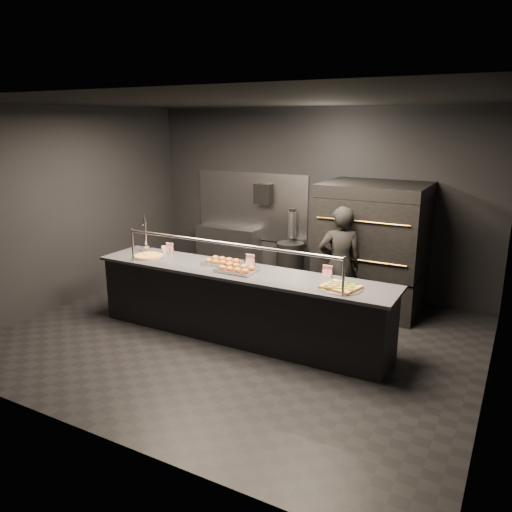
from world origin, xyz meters
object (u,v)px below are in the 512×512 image
service_counter (239,303)px  prep_shelf (228,251)px  fire_extinguisher (292,224)px  beer_tap (146,240)px  towel_dispenser (264,194)px  round_pizza (148,256)px  slider_tray_b (237,269)px  trash_bin (290,265)px  worker (340,265)px  slider_tray_a (222,262)px  square_pizza (341,287)px  pizza_oven (372,246)px

service_counter → prep_shelf: (-1.60, 2.32, -0.01)m
fire_extinguisher → beer_tap: bearing=-121.6°
towel_dispenser → round_pizza: towel_dispenser is taller
towel_dispenser → slider_tray_b: 2.66m
prep_shelf → slider_tray_b: 2.90m
towel_dispenser → trash_bin: towel_dispenser is taller
towel_dispenser → fire_extinguisher: bearing=1.0°
trash_bin → worker: size_ratio=0.47×
prep_shelf → round_pizza: (0.15, -2.37, 0.49)m
fire_extinguisher → slider_tray_b: (0.35, -2.45, -0.11)m
beer_tap → slider_tray_a: size_ratio=1.03×
service_counter → beer_tap: (-1.70, 0.20, 0.62)m
worker → round_pizza: bearing=-2.6°
towel_dispenser → square_pizza: 3.42m
towel_dispenser → square_pizza: (2.30, -2.46, -0.61)m
service_counter → square_pizza: (1.40, -0.07, 0.47)m
fire_extinguisher → round_pizza: bearing=-114.2°
fire_extinguisher → service_counter: bearing=-81.7°
slider_tray_a → worker: worker is taller
slider_tray_a → trash_bin: size_ratio=0.71×
pizza_oven → prep_shelf: 2.88m
pizza_oven → beer_tap: pizza_oven is taller
service_counter → worker: worker is taller
pizza_oven → square_pizza: pizza_oven is taller
slider_tray_b → worker: worker is taller
fire_extinguisher → beer_tap: size_ratio=0.89×
square_pizza → trash_bin: bearing=126.6°
worker → square_pizza: bearing=81.1°
trash_bin → prep_shelf: bearing=175.6°
round_pizza → slider_tray_b: size_ratio=0.93×
slider_tray_b → square_pizza: size_ratio=1.01×
worker → towel_dispenser: bearing=-62.7°
beer_tap → slider_tray_b: bearing=-8.2°
trash_bin → worker: worker is taller
prep_shelf → square_pizza: bearing=-38.5°
slider_tray_a → towel_dispenser: bearing=104.0°
trash_bin → worker: (1.26, -1.08, 0.44)m
pizza_oven → slider_tray_b: bearing=-121.7°
slider_tray_a → prep_shelf: bearing=120.1°
pizza_oven → slider_tray_b: pizza_oven is taller
beer_tap → round_pizza: 0.39m
prep_shelf → beer_tap: bearing=-92.8°
round_pizza → trash_bin: round_pizza is taller
slider_tray_a → slider_tray_b: size_ratio=1.11×
service_counter → beer_tap: 1.82m
service_counter → trash_bin: bearing=97.6°
round_pizza → fire_extinguisher: bearing=65.8°
towel_dispenser → fire_extinguisher: 0.74m
round_pizza → trash_bin: 2.61m
service_counter → slider_tray_b: 0.49m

